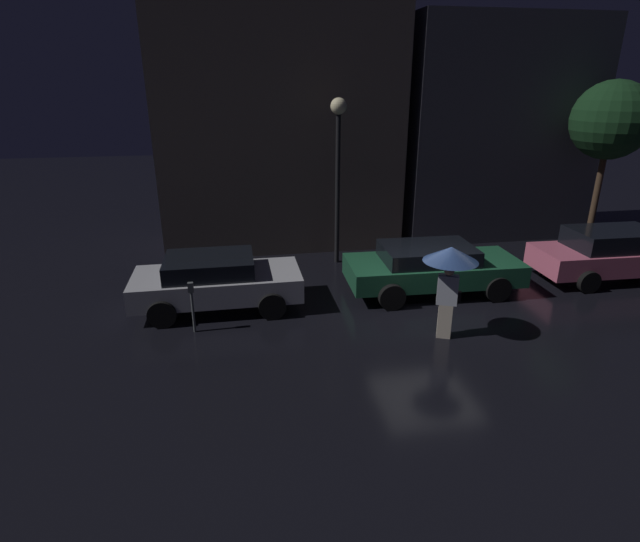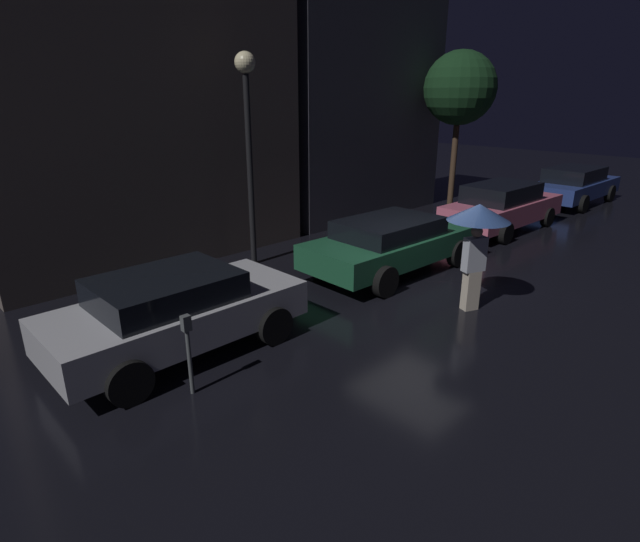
% 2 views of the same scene
% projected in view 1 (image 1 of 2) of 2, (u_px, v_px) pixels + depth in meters
% --- Properties ---
extents(ground_plane, '(60.00, 60.00, 0.00)m').
position_uv_depth(ground_plane, '(431.00, 313.00, 12.22)').
color(ground_plane, black).
extents(building_facade_left, '(7.74, 3.00, 7.91)m').
position_uv_depth(building_facade_left, '(280.00, 125.00, 16.30)').
color(building_facade_left, '#564C47').
rests_on(building_facade_left, ground).
extents(building_facade_right, '(6.57, 3.00, 7.36)m').
position_uv_depth(building_facade_right, '(492.00, 130.00, 17.63)').
color(building_facade_right, '#3D3D47').
rests_on(building_facade_right, ground).
extents(parked_car_silver, '(4.07, 2.00, 1.35)m').
position_uv_depth(parked_car_silver, '(216.00, 280.00, 12.27)').
color(parked_car_silver, '#B7B7BF').
rests_on(parked_car_silver, ground).
extents(parked_car_green, '(4.60, 2.05, 1.30)m').
position_uv_depth(parked_car_green, '(431.00, 267.00, 13.21)').
color(parked_car_green, '#1E5638').
rests_on(parked_car_green, ground).
extents(parked_car_pink, '(4.64, 1.90, 1.45)m').
position_uv_depth(parked_car_pink, '(615.00, 253.00, 14.12)').
color(parked_car_pink, '#DB6684').
rests_on(parked_car_pink, ground).
extents(pedestrian_with_umbrella, '(1.16, 1.16, 2.10)m').
position_uv_depth(pedestrian_with_umbrella, '(450.00, 265.00, 10.47)').
color(pedestrian_with_umbrella, beige).
rests_on(pedestrian_with_umbrella, ground).
extents(parking_meter, '(0.12, 0.10, 1.20)m').
position_uv_depth(parking_meter, '(192.00, 302.00, 11.03)').
color(parking_meter, '#4C5154').
rests_on(parking_meter, ground).
extents(street_lamp_near, '(0.47, 0.47, 4.89)m').
position_uv_depth(street_lamp_near, '(338.00, 147.00, 14.40)').
color(street_lamp_near, black).
rests_on(street_lamp_near, ground).
extents(street_tree, '(2.39, 2.39, 5.38)m').
position_uv_depth(street_tree, '(611.00, 121.00, 15.33)').
color(street_tree, '#473323').
rests_on(street_tree, ground).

